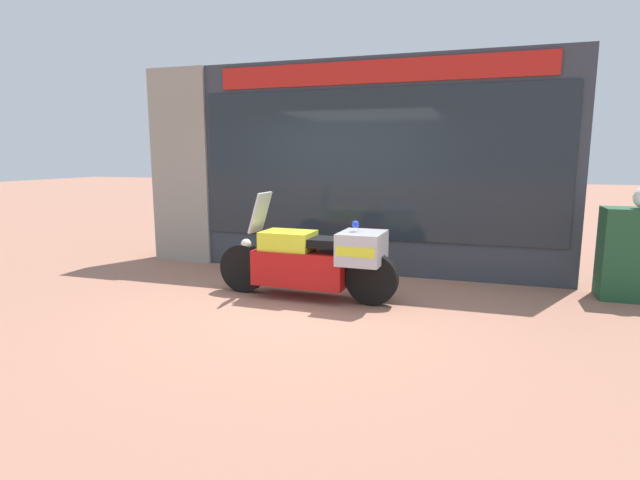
# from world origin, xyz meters

# --- Properties ---
(ground_plane) EXTENTS (60.00, 60.00, 0.00)m
(ground_plane) POSITION_xyz_m (0.00, 0.00, 0.00)
(ground_plane) COLOR #9E6B56
(shop_building) EXTENTS (6.65, 0.55, 3.20)m
(shop_building) POSITION_xyz_m (-0.47, 2.00, 1.61)
(shop_building) COLOR #333842
(shop_building) RESTS_ON ground
(window_display) EXTENTS (5.16, 0.30, 2.10)m
(window_display) POSITION_xyz_m (0.45, 2.03, 0.49)
(window_display) COLOR slate
(window_display) RESTS_ON ground
(paramedic_motorcycle) EXTENTS (2.38, 0.64, 1.33)m
(paramedic_motorcycle) POSITION_xyz_m (0.07, 0.31, 0.51)
(paramedic_motorcycle) COLOR black
(paramedic_motorcycle) RESTS_ON ground
(utility_cabinet) EXTENTS (0.88, 0.48, 1.15)m
(utility_cabinet) POSITION_xyz_m (3.92, 1.50, 0.58)
(utility_cabinet) COLOR #1E4C2D
(utility_cabinet) RESTS_ON ground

